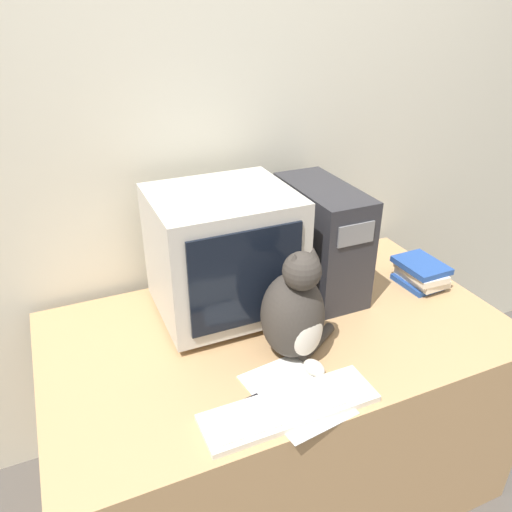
{
  "coord_description": "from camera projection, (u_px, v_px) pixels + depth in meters",
  "views": [
    {
      "loc": [
        -0.62,
        -0.78,
        1.72
      ],
      "look_at": [
        -0.07,
        0.46,
        1.0
      ],
      "focal_mm": 35.0,
      "sensor_mm": 36.0,
      "label": 1
    }
  ],
  "objects": [
    {
      "name": "desk",
      "position": [
        277.0,
        409.0,
        1.83
      ],
      "size": [
        1.52,
        0.87,
        0.72
      ],
      "color": "tan",
      "rests_on": "ground_plane"
    },
    {
      "name": "wall_back",
      "position": [
        222.0,
        136.0,
        1.82
      ],
      "size": [
        7.0,
        0.05,
        2.5
      ],
      "color": "beige",
      "rests_on": "ground_plane"
    },
    {
      "name": "cat",
      "position": [
        295.0,
        313.0,
        1.48
      ],
      "size": [
        0.29,
        0.26,
        0.37
      ],
      "rotation": [
        0.0,
        0.0,
        0.16
      ],
      "color": "#38332D",
      "rests_on": "desk"
    },
    {
      "name": "crt_monitor",
      "position": [
        224.0,
        253.0,
        1.66
      ],
      "size": [
        0.45,
        0.4,
        0.44
      ],
      "color": "#BCB7AD",
      "rests_on": "desk"
    },
    {
      "name": "keyboard",
      "position": [
        290.0,
        408.0,
        1.34
      ],
      "size": [
        0.49,
        0.14,
        0.02
      ],
      "color": "silver",
      "rests_on": "desk"
    },
    {
      "name": "computer_tower",
      "position": [
        321.0,
        239.0,
        1.81
      ],
      "size": [
        0.19,
        0.42,
        0.4
      ],
      "color": "#28282D",
      "rests_on": "desk"
    },
    {
      "name": "paper_sheet",
      "position": [
        295.0,
        394.0,
        1.39
      ],
      "size": [
        0.25,
        0.32,
        0.0
      ],
      "color": "white",
      "rests_on": "desk"
    },
    {
      "name": "book_stack",
      "position": [
        421.0,
        273.0,
        1.89
      ],
      "size": [
        0.15,
        0.2,
        0.1
      ],
      "color": "#234793",
      "rests_on": "desk"
    },
    {
      "name": "pen",
      "position": [
        233.0,
        406.0,
        1.35
      ],
      "size": [
        0.16,
        0.04,
        0.01
      ],
      "color": "black",
      "rests_on": "desk"
    }
  ]
}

